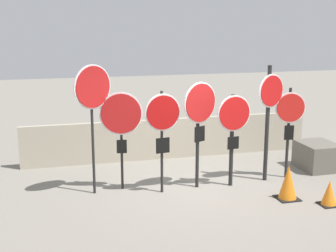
{
  "coord_description": "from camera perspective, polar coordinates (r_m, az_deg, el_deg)",
  "views": [
    {
      "loc": [
        -2.96,
        -8.82,
        3.35
      ],
      "look_at": [
        -0.62,
        0.0,
        1.31
      ],
      "focal_mm": 50.0,
      "sensor_mm": 36.0,
      "label": 1
    }
  ],
  "objects": [
    {
      "name": "stop_sign_3",
      "position": [
        9.34,
        3.88,
        1.58
      ],
      "size": [
        0.77,
        0.36,
        2.19
      ],
      "rotation": [
        0.0,
        0.0,
        0.41
      ],
      "color": "black",
      "rests_on": "ground"
    },
    {
      "name": "stop_sign_2",
      "position": [
        9.04,
        -0.66,
        0.66
      ],
      "size": [
        0.73,
        0.15,
        2.05
      ],
      "rotation": [
        0.0,
        0.0,
        0.12
      ],
      "color": "black",
      "rests_on": "ground"
    },
    {
      "name": "stop_sign_6",
      "position": [
        10.29,
        14.63,
        1.17
      ],
      "size": [
        0.66,
        0.17,
        1.98
      ],
      "rotation": [
        0.0,
        0.0,
        -0.17
      ],
      "color": "black",
      "rests_on": "ground"
    },
    {
      "name": "fence_back",
      "position": [
        11.66,
        0.32,
        -1.52
      ],
      "size": [
        7.25,
        0.12,
        1.0
      ],
      "color": "#A89E89",
      "rests_on": "ground"
    },
    {
      "name": "stop_sign_5",
      "position": [
        9.97,
        12.27,
        2.36
      ],
      "size": [
        0.66,
        0.28,
        2.47
      ],
      "rotation": [
        0.0,
        0.0,
        0.37
      ],
      "color": "black",
      "rests_on": "ground"
    },
    {
      "name": "stop_sign_4",
      "position": [
        9.55,
        7.97,
        0.24
      ],
      "size": [
        0.74,
        0.17,
        1.92
      ],
      "rotation": [
        0.0,
        0.0,
        0.11
      ],
      "color": "black",
      "rests_on": "ground"
    },
    {
      "name": "traffic_cone_1",
      "position": [
        9.33,
        14.43,
        -6.68
      ],
      "size": [
        0.42,
        0.42,
        0.67
      ],
      "color": "black",
      "rests_on": "ground"
    },
    {
      "name": "ground_plane",
      "position": [
        9.89,
        3.5,
        -7.21
      ],
      "size": [
        40.0,
        40.0,
        0.0
      ],
      "primitive_type": "plane",
      "color": "gray"
    },
    {
      "name": "stop_sign_1",
      "position": [
        9.28,
        -5.74,
        0.89
      ],
      "size": [
        0.86,
        0.15,
        2.01
      ],
      "rotation": [
        0.0,
        0.0,
        -0.11
      ],
      "color": "black",
      "rests_on": "ground"
    },
    {
      "name": "stop_sign_0",
      "position": [
        9.01,
        -9.16,
        3.72
      ],
      "size": [
        0.74,
        0.47,
        2.57
      ],
      "rotation": [
        0.0,
        0.0,
        0.56
      ],
      "color": "black",
      "rests_on": "ground"
    },
    {
      "name": "traffic_cone_0",
      "position": [
        9.27,
        19.06,
        -7.74
      ],
      "size": [
        0.34,
        0.34,
        0.48
      ],
      "color": "black",
      "rests_on": "ground"
    },
    {
      "name": "storage_crate",
      "position": [
        11.4,
        17.74,
        -3.48
      ],
      "size": [
        0.79,
        0.95,
        0.61
      ],
      "color": "#605B51",
      "rests_on": "ground"
    }
  ]
}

